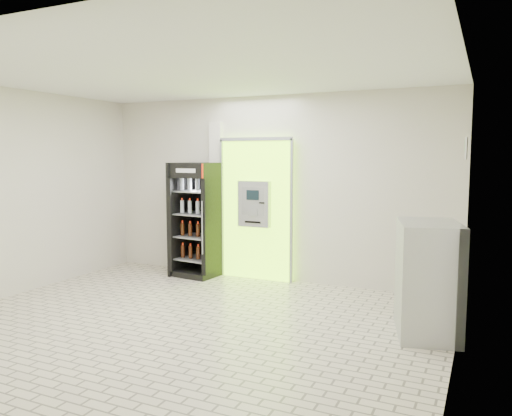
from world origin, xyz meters
The scene contains 7 objects.
ground centered at (0.00, 0.00, 0.00)m, with size 6.00×6.00×0.00m, color beige.
room_shell centered at (0.00, 0.00, 1.84)m, with size 6.00×6.00×6.00m.
atm_assembly centered at (-0.20, 2.41, 1.17)m, with size 1.30×0.24×2.33m.
pillar centered at (-0.98, 2.45, 1.30)m, with size 0.22×0.11×2.60m.
beverage_cooler centered at (-1.20, 2.18, 0.92)m, with size 0.79×0.73×1.92m.
steel_cabinet centered at (2.67, 0.85, 0.65)m, with size 0.87×1.09×1.29m.
exit_sign centered at (2.99, 1.40, 2.12)m, with size 0.02×0.22×0.26m.
Camera 1 is at (3.24, -4.99, 2.03)m, focal length 35.00 mm.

